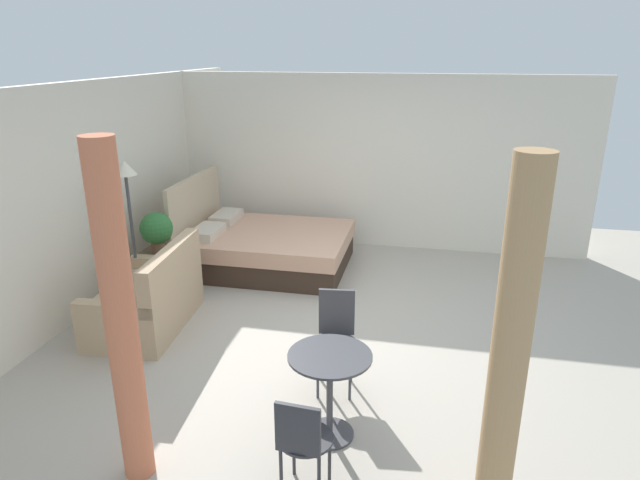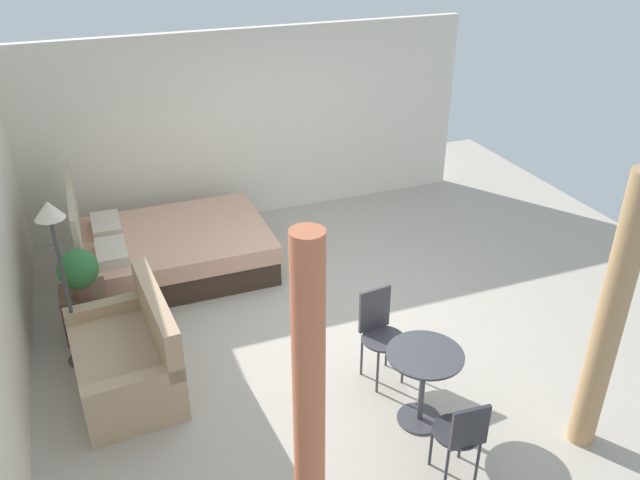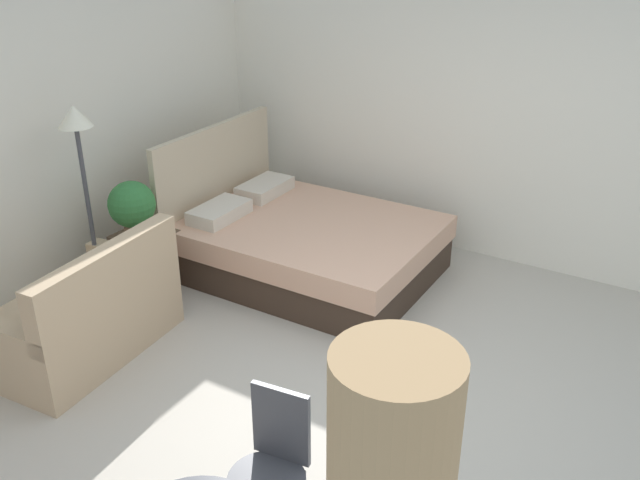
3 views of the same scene
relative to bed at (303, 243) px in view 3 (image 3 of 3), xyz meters
The scene contains 9 objects.
ground_plane 2.05m from the bed, 136.47° to the right, with size 8.42×9.04×0.02m, color #B2A899.
wall_back 2.40m from the bed, 132.14° to the left, with size 8.42×0.12×2.52m, color silver.
wall_right 2.11m from the bed, 48.37° to the right, with size 0.12×6.04×2.52m, color silver.
bed is the anchor object (origin of this frame).
couch 2.03m from the bed, 160.19° to the left, with size 1.42×0.92×0.91m.
nightstand 1.38m from the bed, 133.01° to the left, with size 0.43×0.44×0.51m.
potted_plant 1.53m from the bed, 136.09° to the left, with size 0.39×0.39×0.50m.
floor_lamp 2.07m from the bed, 140.90° to the left, with size 0.26×0.26×1.69m.
cafe_chair_near_window 2.98m from the bed, 150.41° to the right, with size 0.43×0.43×0.89m.
Camera 3 is at (-3.26, -1.63, 2.99)m, focal length 38.93 mm.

